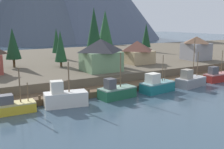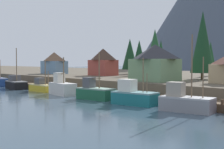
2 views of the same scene
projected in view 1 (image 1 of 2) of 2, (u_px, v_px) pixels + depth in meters
ground_plane at (68, 78)px, 63.97m from camera, size 400.00×400.00×1.00m
dock at (105, 90)px, 48.41m from camera, size 80.00×4.00×1.60m
shoreline_bank at (52, 63)px, 73.87m from camera, size 400.00×56.00×2.50m
fishing_boat_yellow at (11, 107)px, 37.56m from camera, size 6.29×2.42×6.26m
fishing_boat_white at (65, 98)px, 40.66m from camera, size 6.59×3.54×6.66m
fishing_boat_green at (116, 92)px, 44.99m from camera, size 6.36×3.48×7.43m
fishing_boat_teal at (157, 85)px, 48.82m from camera, size 6.60×3.74×6.51m
fishing_boat_grey at (190, 81)px, 52.81m from camera, size 6.63×3.74×9.21m
fishing_boat_red at (217, 76)px, 57.53m from camera, size 6.31×2.44×6.50m
house_green at (101, 55)px, 55.30m from camera, size 7.43×6.59×6.46m
house_grey at (196, 48)px, 71.35m from camera, size 6.22×6.07×6.03m
house_tan at (137, 52)px, 65.73m from camera, size 6.33×7.20×5.32m
conifer_near_left at (60, 46)px, 60.16m from camera, size 2.68×2.68×7.95m
conifer_near_right at (94, 33)px, 65.00m from camera, size 4.57×4.57×13.12m
conifer_mid_left at (146, 35)px, 90.40m from camera, size 3.22×3.22×9.10m
conifer_mid_right at (105, 29)px, 85.83m from camera, size 5.11×5.11×13.27m
conifer_back_left at (13, 44)px, 58.98m from camera, size 3.27×3.27×8.51m
conifer_back_right at (56, 41)px, 74.04m from camera, size 2.51×2.51×8.09m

